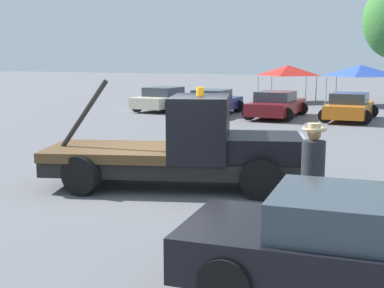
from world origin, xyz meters
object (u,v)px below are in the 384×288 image
Objects in this scene: tow_truck at (188,148)px; person_near_truck at (313,168)px; parked_car_cream at (165,99)px; parked_car_navy at (213,103)px; canopy_tent_red at (288,70)px; canopy_tent_blue at (361,71)px; parked_car_maroon at (276,105)px; parked_car_orange at (349,107)px; foreground_car at (371,249)px.

tow_truck is 3.84m from person_near_truck.
parked_car_cream is 3.62m from parked_car_navy.
canopy_tent_red reaches higher than parked_car_navy.
canopy_tent_blue is (9.74, 7.89, 1.54)m from parked_car_cream.
parked_car_orange is at bearing -86.29° from parked_car_maroon.
parked_car_navy and parked_car_maroon have the same top height.
parked_car_cream is 1.35× the size of canopy_tent_blue.
canopy_tent_blue is (-2.58, 26.00, 1.08)m from person_near_truck.
parked_car_maroon is 1.35× the size of canopy_tent_blue.
person_near_truck is 21.91m from parked_car_cream.
tow_truck is 15.45m from parked_car_orange.
parked_car_navy is at bearing -58.78° from person_near_truck.
parked_car_cream is 1.01× the size of parked_car_navy.
canopy_tent_blue reaches higher than parked_car_navy.
person_near_truck is at bearing -174.31° from parked_car_orange.
parked_car_navy is (-5.58, 15.04, -0.27)m from tow_truck.
parked_car_navy is 6.98m from parked_car_orange.
parked_car_cream is at bearing 100.36° from tow_truck.
person_near_truck is at bearing -49.17° from tow_truck.
parked_car_cream is 12.62m from canopy_tent_blue.
canopy_tent_red is at bearing -11.01° from parked_car_navy.
foreground_car is at bearing -73.47° from canopy_tent_red.
person_near_truck is 0.39× the size of parked_car_maroon.
tow_truck reaches higher than canopy_tent_red.
parked_car_maroon is 1.08× the size of parked_car_orange.
tow_truck is at bearing -149.01° from parked_car_cream.
parked_car_orange is at bearing 66.07° from tow_truck.
tow_truck reaches higher than parked_car_navy.
parked_car_orange is at bearing -92.49° from parked_car_cream.
person_near_truck is at bearing -84.33° from canopy_tent_blue.
parked_car_maroon is 10.00m from canopy_tent_red.
parked_car_maroon is at bearing 79.34° from tow_truck.
person_near_truck is at bearing -163.21° from parked_car_maroon.
parked_car_cream is 1.01× the size of parked_car_maroon.
parked_car_navy is at bearing -106.36° from parked_car_cream.
tow_truck reaches higher than parked_car_cream.
parked_car_orange is (3.54, 0.29, -0.00)m from parked_car_maroon.
canopy_tent_blue is at bearing 3.77° from parked_car_orange.
parked_car_orange is 1.38× the size of canopy_tent_red.
parked_car_navy is 1.00× the size of parked_car_maroon.
foreground_car is at bearing -144.71° from parked_car_cream.
parked_car_navy is at bearing -124.95° from canopy_tent_blue.
parked_car_maroon is (-6.71, 19.48, -0.00)m from foreground_car.
person_near_truck is 0.39× the size of parked_car_cream.
foreground_car is 1.03× the size of parked_car_maroon.
tow_truck is 25.15m from canopy_tent_red.
canopy_tent_red is (-7.41, 26.72, 1.02)m from person_near_truck.
tow_truck is 1.28× the size of parked_car_cream.
person_near_truck is at bearing -74.51° from canopy_tent_red.
canopy_tent_red reaches higher than parked_car_maroon.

